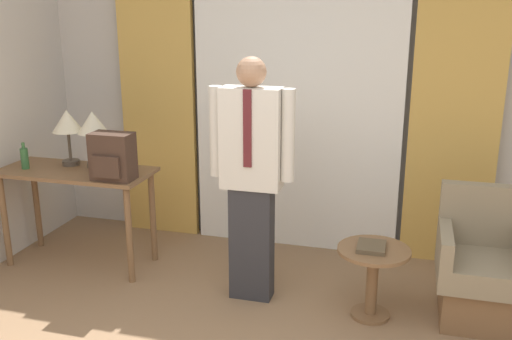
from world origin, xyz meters
TOP-DOWN VIEW (x-y plane):
  - wall_back at (0.00, 2.87)m, footprint 10.00×0.06m
  - curtain_sheer_center at (0.00, 2.74)m, footprint 1.74×0.06m
  - curtain_drape_left at (-1.25, 2.74)m, footprint 0.68×0.06m
  - curtain_drape_right at (1.25, 2.74)m, footprint 0.68×0.06m
  - desk at (-1.60, 1.90)m, footprint 1.22×0.53m
  - table_lamp_left at (-1.72, 2.03)m, footprint 0.24×0.24m
  - table_lamp_right at (-1.49, 2.03)m, footprint 0.24×0.24m
  - bottle_near_edge at (-2.00, 1.83)m, footprint 0.06×0.06m
  - backpack at (-1.18, 1.76)m, footprint 0.31×0.21m
  - person at (-0.10, 1.73)m, footprint 0.60×0.20m
  - armchair at (1.45, 1.85)m, footprint 0.58×0.59m
  - side_table at (0.75, 1.68)m, footprint 0.48×0.48m
  - book at (0.74, 1.67)m, footprint 0.18×0.22m

SIDE VIEW (x-z plane):
  - armchair at x=1.45m, z-range -0.10..0.78m
  - side_table at x=0.75m, z-range 0.09..0.59m
  - book at x=0.74m, z-range 0.50..0.53m
  - desk at x=-1.60m, z-range 0.27..1.07m
  - bottle_near_edge at x=-2.00m, z-range 0.78..0.99m
  - person at x=-0.10m, z-range 0.08..1.81m
  - backpack at x=-1.18m, z-range 0.79..1.15m
  - table_lamp_left at x=-1.72m, z-range 0.91..1.36m
  - table_lamp_right at x=-1.49m, z-range 0.91..1.36m
  - curtain_sheer_center at x=0.00m, z-range 0.00..2.58m
  - curtain_drape_left at x=-1.25m, z-range 0.00..2.58m
  - curtain_drape_right at x=1.25m, z-range 0.00..2.58m
  - wall_back at x=0.00m, z-range 0.00..2.70m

